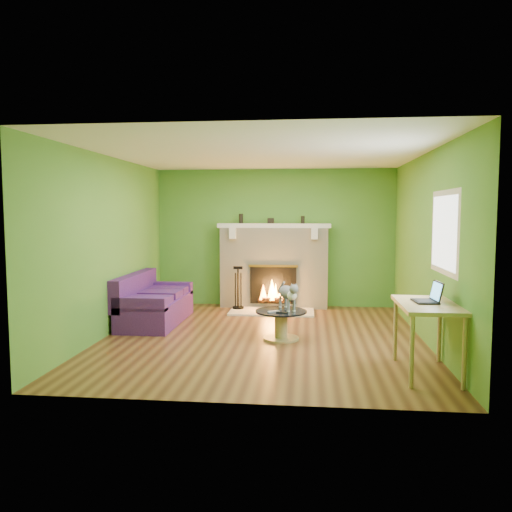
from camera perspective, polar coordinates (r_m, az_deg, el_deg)
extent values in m
plane|color=#512B17|center=(7.24, 0.76, -9.27)|extent=(5.00, 5.00, 0.00)
plane|color=white|center=(7.06, 0.79, 11.63)|extent=(5.00, 5.00, 0.00)
plane|color=#4A8B2D|center=(9.52, 2.15, 2.08)|extent=(5.00, 0.00, 5.00)
plane|color=#4A8B2D|center=(4.56, -2.09, -1.10)|extent=(5.00, 0.00, 5.00)
plane|color=#4A8B2D|center=(7.58, -16.43, 1.13)|extent=(0.00, 5.00, 5.00)
plane|color=#4A8B2D|center=(7.19, 18.94, 0.87)|extent=(0.00, 5.00, 5.00)
plane|color=silver|center=(6.30, 20.75, 2.55)|extent=(0.00, 1.20, 1.20)
plane|color=white|center=(6.30, 20.68, 2.55)|extent=(0.00, 1.06, 1.06)
cube|color=beige|center=(9.39, 2.06, -1.33)|extent=(2.00, 0.35, 1.50)
cube|color=black|center=(9.24, 1.98, -3.37)|extent=(0.85, 0.03, 0.68)
cube|color=gold|center=(9.19, 1.98, -1.15)|extent=(0.91, 0.02, 0.04)
cylinder|color=black|center=(9.25, 1.96, -5.11)|extent=(0.55, 0.07, 0.07)
cube|color=white|center=(9.31, 2.07, 3.49)|extent=(2.10, 0.28, 0.08)
cube|color=white|center=(9.21, -2.68, 2.60)|extent=(0.12, 0.10, 0.20)
cube|color=white|center=(9.10, 6.70, 2.55)|extent=(0.12, 0.10, 0.20)
cube|color=beige|center=(8.99, 1.82, -6.36)|extent=(1.50, 0.75, 0.03)
cube|color=white|center=(9.31, 2.07, 3.49)|extent=(2.10, 0.28, 0.08)
cube|color=#3D1657|center=(8.28, -11.31, -6.13)|extent=(0.80, 1.77, 0.40)
cube|color=#3D1657|center=(8.34, -13.72, -3.70)|extent=(0.18, 1.77, 0.50)
cube|color=#3D1657|center=(7.49, -13.16, -5.36)|extent=(0.80, 0.18, 0.20)
cube|color=#3D1657|center=(8.99, -9.83, -3.59)|extent=(0.80, 0.18, 0.20)
cube|color=#3D1657|center=(7.75, -12.12, -4.99)|extent=(0.64, 0.47, 0.11)
cube|color=#3D1657|center=(8.31, -10.86, -4.30)|extent=(0.64, 0.47, 0.11)
cube|color=#3D1657|center=(8.78, -9.91, -3.79)|extent=(0.64, 0.47, 0.11)
cylinder|color=tan|center=(7.14, 2.88, -9.36)|extent=(0.51, 0.51, 0.03)
cylinder|color=tan|center=(7.10, 2.89, -7.87)|extent=(0.18, 0.18, 0.35)
cylinder|color=black|center=(7.06, 2.89, -6.33)|extent=(0.72, 0.72, 0.02)
cube|color=tan|center=(5.80, 19.05, -5.32)|extent=(0.62, 1.07, 0.04)
cylinder|color=tan|center=(5.37, 17.38, -10.43)|extent=(0.05, 0.05, 0.75)
cylinder|color=tan|center=(5.50, 22.73, -10.24)|extent=(0.05, 0.05, 0.75)
cylinder|color=tan|center=(6.29, 15.64, -8.12)|extent=(0.05, 0.05, 0.75)
cylinder|color=tan|center=(6.40, 20.23, -8.03)|extent=(0.05, 0.05, 0.75)
cube|color=#99999C|center=(6.94, 2.01, -6.35)|extent=(0.17, 0.13, 0.02)
cube|color=black|center=(6.88, 2.98, -6.47)|extent=(0.16, 0.07, 0.02)
cylinder|color=black|center=(9.40, -1.73, 4.30)|extent=(0.08, 0.08, 0.18)
cylinder|color=black|center=(9.31, 5.36, 4.15)|extent=(0.07, 0.07, 0.14)
cube|color=black|center=(9.34, 1.70, 4.05)|extent=(0.12, 0.08, 0.10)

